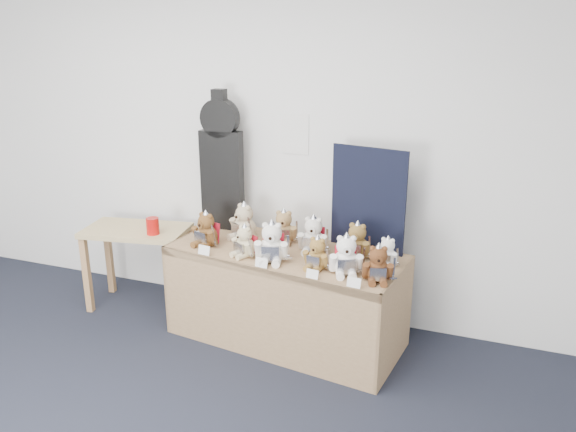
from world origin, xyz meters
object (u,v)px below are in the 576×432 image
(teddy_back_left, at_px, (244,223))
(teddy_front_far_left, at_px, (206,231))
(teddy_front_centre, at_px, (272,244))
(teddy_front_end, at_px, (378,265))
(guitar_case, at_px, (222,162))
(teddy_back_centre_right, at_px, (313,236))
(side_table, at_px, (137,242))
(teddy_back_centre_left, at_px, (284,228))
(teddy_front_right, at_px, (317,255))
(teddy_front_left, at_px, (244,242))
(teddy_back_right, at_px, (357,242))
(teddy_front_far_right, at_px, (346,257))
(display_table, at_px, (281,274))
(teddy_back_end, at_px, (387,253))
(red_cup, at_px, (153,226))

(teddy_back_left, bearing_deg, teddy_front_far_left, -105.70)
(teddy_front_centre, distance_m, teddy_front_end, 0.74)
(guitar_case, xyz_separation_m, teddy_back_centre_right, (0.82, -0.25, -0.41))
(side_table, bearing_deg, guitar_case, 8.01)
(teddy_front_centre, height_order, teddy_back_centre_left, teddy_front_centre)
(guitar_case, relative_size, teddy_front_right, 4.39)
(teddy_front_far_left, relative_size, teddy_back_centre_left, 1.01)
(teddy_front_left, height_order, teddy_back_right, teddy_back_right)
(side_table, height_order, teddy_back_left, teddy_back_left)
(side_table, xyz_separation_m, teddy_front_far_left, (0.74, -0.18, 0.25))
(teddy_back_left, bearing_deg, teddy_front_far_right, 4.40)
(teddy_front_end, height_order, teddy_back_centre_right, teddy_back_centre_right)
(guitar_case, xyz_separation_m, teddy_front_far_left, (0.06, -0.40, -0.42))
(display_table, distance_m, teddy_front_end, 0.79)
(display_table, xyz_separation_m, teddy_back_left, (-0.37, 0.20, 0.27))
(teddy_front_far_left, bearing_deg, side_table, -178.50)
(display_table, xyz_separation_m, side_table, (-1.31, 0.16, 0.01))
(guitar_case, bearing_deg, teddy_front_right, -31.52)
(teddy_front_far_right, relative_size, teddy_back_end, 1.36)
(side_table, height_order, teddy_front_left, teddy_front_left)
(side_table, height_order, teddy_back_end, teddy_back_end)
(side_table, bearing_deg, teddy_back_left, -7.23)
(teddy_back_right, distance_m, teddy_back_end, 0.23)
(guitar_case, relative_size, teddy_back_centre_left, 3.87)
(guitar_case, height_order, teddy_back_end, guitar_case)
(red_cup, xyz_separation_m, teddy_front_far_left, (0.53, -0.11, 0.07))
(teddy_back_left, bearing_deg, teddy_back_right, 22.10)
(teddy_front_far_left, bearing_deg, guitar_case, 113.38)
(display_table, xyz_separation_m, guitar_case, (-0.63, 0.37, 0.68))
(red_cup, distance_m, teddy_front_far_left, 0.55)
(teddy_front_right, height_order, teddy_back_end, teddy_front_right)
(teddy_front_end, bearing_deg, teddy_front_left, 160.09)
(side_table, relative_size, teddy_back_left, 2.84)
(side_table, distance_m, teddy_front_left, 1.14)
(display_table, height_order, side_table, display_table)
(guitar_case, height_order, teddy_front_left, guitar_case)
(guitar_case, xyz_separation_m, teddy_back_end, (1.36, -0.31, -0.44))
(red_cup, xyz_separation_m, teddy_back_centre_left, (1.04, 0.14, 0.06))
(teddy_back_centre_left, relative_size, teddy_back_end, 1.27)
(teddy_front_left, relative_size, teddy_front_far_right, 0.84)
(teddy_back_left, distance_m, teddy_back_end, 1.11)
(teddy_front_centre, bearing_deg, guitar_case, 126.81)
(teddy_front_right, bearing_deg, red_cup, -179.31)
(teddy_front_end, distance_m, teddy_back_left, 1.17)
(display_table, relative_size, teddy_back_centre_right, 5.96)
(teddy_front_far_right, bearing_deg, red_cup, 153.09)
(teddy_front_left, distance_m, teddy_back_left, 0.34)
(teddy_front_right, bearing_deg, teddy_back_centre_right, 123.00)
(teddy_front_end, bearing_deg, teddy_front_centre, 160.62)
(teddy_front_left, relative_size, teddy_front_end, 0.94)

